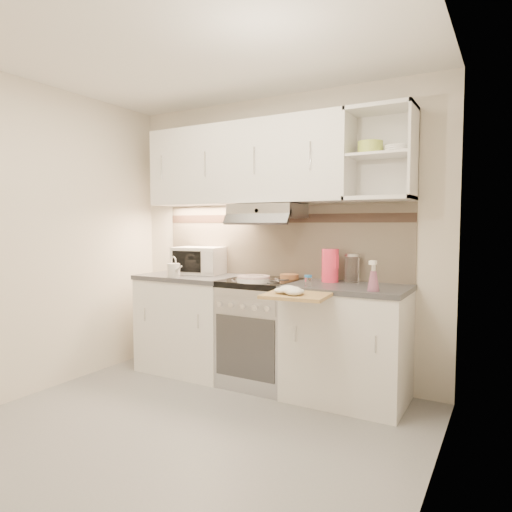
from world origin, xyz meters
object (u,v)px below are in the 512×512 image
at_px(electric_range, 262,332).
at_px(plate_stack, 253,279).
at_px(watering_can, 174,270).
at_px(pink_pitcher, 330,265).
at_px(spray_bottle, 373,278).
at_px(glass_jar, 352,268).
at_px(cutting_board, 297,295).
at_px(microwave, 199,260).

bearing_deg(electric_range, plate_stack, -84.32).
xyz_separation_m(watering_can, pink_pitcher, (1.33, 0.35, 0.07)).
bearing_deg(spray_bottle, glass_jar, 125.05).
height_order(plate_stack, cutting_board, plate_stack).
distance_m(plate_stack, pink_pitcher, 0.63).
distance_m(microwave, watering_can, 0.35).
bearing_deg(cutting_board, glass_jar, 69.66).
relative_size(electric_range, plate_stack, 3.33).
bearing_deg(spray_bottle, plate_stack, 178.62).
bearing_deg(spray_bottle, pink_pitcher, 143.22).
relative_size(pink_pitcher, glass_jar, 1.18).
relative_size(electric_range, cutting_board, 2.05).
height_order(pink_pitcher, glass_jar, pink_pitcher).
relative_size(watering_can, plate_stack, 0.77).
bearing_deg(pink_pitcher, cutting_board, -70.45).
distance_m(electric_range, plate_stack, 0.51).
distance_m(watering_can, spray_bottle, 1.77).
xyz_separation_m(microwave, pink_pitcher, (1.30, 0.01, 0.01)).
relative_size(electric_range, watering_can, 4.31).
xyz_separation_m(pink_pitcher, glass_jar, (0.16, 0.08, -0.02)).
bearing_deg(pink_pitcher, spray_bottle, -15.46).
relative_size(microwave, plate_stack, 1.83).
xyz_separation_m(plate_stack, cutting_board, (0.52, -0.30, -0.05)).
height_order(electric_range, spray_bottle, spray_bottle).
height_order(watering_can, pink_pitcher, pink_pitcher).
bearing_deg(microwave, glass_jar, -5.99).
xyz_separation_m(electric_range, microwave, (-0.74, 0.12, 0.58)).
bearing_deg(plate_stack, cutting_board, -29.59).
xyz_separation_m(spray_bottle, cutting_board, (-0.46, -0.27, -0.12)).
relative_size(electric_range, pink_pitcher, 3.32).
distance_m(electric_range, microwave, 0.95).
bearing_deg(microwave, cutting_board, -34.07).
bearing_deg(watering_can, microwave, 110.02).
bearing_deg(plate_stack, pink_pitcher, 29.27).
xyz_separation_m(microwave, spray_bottle, (1.74, -0.32, -0.04)).
xyz_separation_m(watering_can, plate_stack, (0.79, 0.04, -0.04)).
height_order(microwave, pink_pitcher, pink_pitcher).
height_order(glass_jar, cutting_board, glass_jar).
relative_size(pink_pitcher, spray_bottle, 1.18).
relative_size(plate_stack, spray_bottle, 1.17).
distance_m(electric_range, spray_bottle, 1.16).
xyz_separation_m(plate_stack, glass_jar, (0.70, 0.38, 0.09)).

